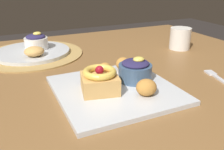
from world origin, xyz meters
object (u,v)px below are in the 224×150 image
Objects in this scene: back_ramekin at (36,42)px; fritter_middle at (146,87)px; berry_ramekin at (135,70)px; front_plate at (115,90)px; fritter_front at (123,64)px; fork at (217,77)px; cake_slice at (100,80)px; fritter_back at (105,68)px; coffee_mug at (180,38)px; back_plate at (32,52)px; back_pastry at (34,51)px.

fritter_middle is at bearing -70.31° from back_ramekin.
front_plate is at bearing -163.65° from berry_ramekin.
fritter_middle is (-0.03, -0.18, 0.00)m from fritter_front.
fork is at bearing -14.74° from berry_ramekin.
berry_ramekin is at bearing 11.35° from cake_slice.
fritter_back is at bearing 82.25° from front_plate.
berry_ramekin is 1.07× the size of coffee_mug.
fritter_middle is at bearing 110.22° from fork.
front_plate is 1.07× the size of back_plate.
coffee_mug reaches higher than fritter_back.
fritter_front is 0.54× the size of coffee_mug.
front_plate is 0.44m from back_plate.
fritter_middle reaches higher than fritter_back.
berry_ramekin is 2.48× the size of fritter_back.
back_pastry is at bearing 113.65° from front_plate.
fritter_back is 0.42× the size of back_ramekin.
fritter_back is (-0.04, 0.17, -0.00)m from fritter_middle.
back_pastry is at bearing 124.39° from berry_ramekin.
fritter_back is (-0.06, 0.08, -0.01)m from berry_ramekin.
berry_ramekin is 0.09m from fritter_middle.
fritter_back is at bearing 127.11° from berry_ramekin.
back_ramekin is at bearing 101.10° from cake_slice.
back_ramekin is (-0.13, 0.43, 0.04)m from front_plate.
berry_ramekin reaches higher than fritter_middle.
back_pastry is at bearing 134.06° from fritter_front.
fritter_middle reaches higher than back_pastry.
fritter_front is at bearing -57.38° from back_ramekin.
back_pastry reaches higher than front_plate.
back_pastry is (-0.15, 0.35, 0.03)m from front_plate.
berry_ramekin is 0.09m from fritter_front.
fritter_middle is at bearing -138.65° from coffee_mug.
coffee_mug reaches higher than back_plate.
berry_ramekin is at bearing 77.20° from fritter_middle.
cake_slice reaches higher than fritter_middle.
coffee_mug is (0.41, 0.25, 0.04)m from front_plate.
coffee_mug reaches higher than fritter_middle.
cake_slice is at bearing -168.65° from berry_ramekin.
berry_ramekin is at bearing 16.35° from front_plate.
front_plate is 6.46× the size of fritter_front.
back_plate is at bearing 119.21° from berry_ramekin.
back_plate is (-0.11, 0.42, -0.03)m from cake_slice.
fritter_middle is at bearing -67.55° from back_plate.
cake_slice is (-0.04, -0.00, 0.04)m from front_plate.
cake_slice is at bearing -72.86° from back_pastry.
fritter_back is (0.01, 0.10, 0.02)m from front_plate.
back_ramekin is at bearing 36.34° from back_plate.
back_ramekin reaches higher than fritter_middle.
front_plate is at bearing -66.35° from back_pastry.
cake_slice is 0.44m from back_ramekin.
back_plate is at bearing 109.87° from front_plate.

